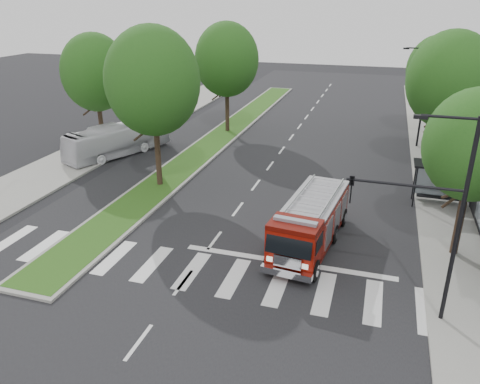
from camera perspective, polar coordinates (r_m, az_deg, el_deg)
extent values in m
plane|color=black|center=(24.08, -3.13, -5.93)|extent=(140.00, 140.00, 0.00)
cube|color=gray|center=(32.31, 24.86, -0.27)|extent=(5.00, 80.00, 0.15)
cube|color=gray|center=(38.74, -18.45, 4.29)|extent=(5.00, 80.00, 0.15)
cube|color=gray|center=(41.72, -2.42, 6.71)|extent=(3.00, 50.00, 0.14)
cube|color=#294A15|center=(41.70, -2.42, 6.81)|extent=(2.60, 49.50, 0.02)
cylinder|color=black|center=(29.16, 20.55, 0.55)|extent=(0.08, 0.08, 2.50)
cylinder|color=black|center=(29.52, 25.94, -0.07)|extent=(0.08, 0.08, 2.50)
cylinder|color=black|center=(30.29, 20.47, 1.37)|extent=(0.08, 0.08, 2.50)
cylinder|color=black|center=(30.63, 25.67, 0.76)|extent=(0.08, 0.08, 2.50)
cube|color=black|center=(29.45, 23.56, 3.00)|extent=(3.20, 1.60, 0.12)
cube|color=#8C99A5|center=(30.50, 23.08, 1.21)|extent=(2.80, 0.04, 1.80)
cube|color=black|center=(30.11, 22.97, -0.58)|extent=(2.40, 0.40, 0.08)
cylinder|color=black|center=(24.17, 25.19, -3.14)|extent=(0.36, 0.36, 3.74)
ellipsoid|color=#10360E|center=(22.96, 26.69, 5.12)|extent=(4.40, 4.40, 5.06)
cylinder|color=black|center=(35.29, 23.14, 5.52)|extent=(0.36, 0.36, 4.40)
ellipsoid|color=#10360E|center=(34.41, 24.24, 12.35)|extent=(5.60, 5.60, 6.44)
cylinder|color=black|center=(45.01, 22.11, 8.77)|extent=(0.36, 0.36, 3.96)
ellipsoid|color=#10360E|center=(44.35, 22.86, 13.61)|extent=(5.00, 5.00, 5.75)
cylinder|color=black|center=(30.52, -9.99, 4.76)|extent=(0.36, 0.36, 4.62)
ellipsoid|color=#10360E|center=(29.47, -10.59, 13.14)|extent=(5.80, 5.80, 6.67)
cylinder|color=black|center=(43.03, -1.57, 10.14)|extent=(0.36, 0.36, 4.40)
ellipsoid|color=#10360E|center=(42.31, -1.63, 15.84)|extent=(5.60, 5.60, 6.44)
cylinder|color=black|center=(39.50, -16.57, 7.91)|extent=(0.36, 0.36, 4.18)
ellipsoid|color=#10360E|center=(38.73, -17.25, 13.76)|extent=(5.20, 5.20, 5.98)
cylinder|color=black|center=(18.20, 25.10, -4.00)|extent=(0.16, 0.16, 8.00)
cylinder|color=black|center=(16.83, 24.25, 8.31)|extent=(1.80, 0.10, 0.10)
cube|color=black|center=(16.75, 21.16, 8.54)|extent=(0.45, 0.20, 0.12)
cylinder|color=black|center=(17.44, 19.39, 0.82)|extent=(4.00, 0.10, 0.10)
imported|color=black|center=(17.57, 13.39, 0.27)|extent=(0.18, 0.22, 1.10)
cylinder|color=black|center=(40.62, 21.46, 10.46)|extent=(0.16, 0.16, 8.00)
cylinder|color=black|center=(40.02, 20.95, 16.06)|extent=(1.80, 0.10, 0.10)
cube|color=black|center=(39.99, 19.61, 16.16)|extent=(0.45, 0.20, 0.12)
cube|color=#550A04|center=(23.70, 8.51, -5.45)|extent=(3.03, 7.63, 0.22)
cube|color=maroon|center=(23.91, 9.09, -2.74)|extent=(2.83, 5.87, 1.77)
cube|color=maroon|center=(20.93, 6.62, -6.47)|extent=(2.38, 1.83, 1.86)
cube|color=#B2B2B7|center=(23.53, 9.23, -0.69)|extent=(2.83, 5.87, 0.11)
cylinder|color=#B2B2B7|center=(23.64, 7.40, 0.00)|extent=(0.68, 5.29, 0.09)
cylinder|color=#B2B2B7|center=(23.30, 11.15, -0.60)|extent=(0.68, 5.29, 0.09)
cube|color=silver|center=(20.52, 5.66, -9.81)|extent=(2.32, 0.56, 0.31)
cube|color=#8C99A5|center=(20.38, 6.77, -3.54)|extent=(1.97, 0.52, 0.16)
cylinder|color=black|center=(21.42, 3.68, -8.36)|extent=(0.42, 1.00, 0.97)
cylinder|color=black|center=(20.93, 8.99, -9.42)|extent=(0.42, 1.00, 0.97)
cylinder|color=black|center=(24.52, 6.67, -4.21)|extent=(0.42, 1.00, 0.97)
cylinder|color=black|center=(24.10, 11.31, -5.03)|extent=(0.42, 1.00, 0.97)
cylinder|color=black|center=(26.37, 8.04, -2.29)|extent=(0.42, 1.00, 0.97)
cylinder|color=black|center=(25.98, 12.36, -3.01)|extent=(0.42, 1.00, 0.97)
imported|color=silver|center=(37.92, -14.62, 6.20)|extent=(5.37, 9.02, 2.48)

